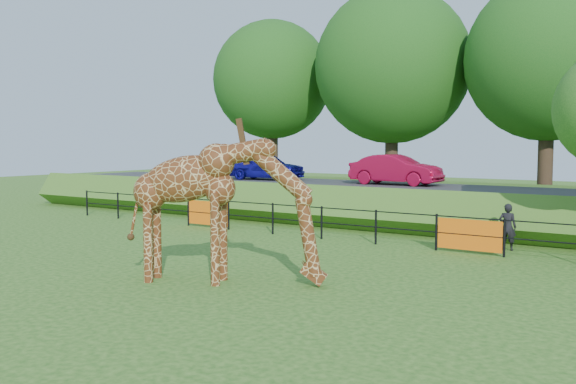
% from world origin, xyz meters
% --- Properties ---
extents(ground, '(90.00, 90.00, 0.00)m').
position_xyz_m(ground, '(0.00, 0.00, 0.00)').
color(ground, '#235415').
rests_on(ground, ground).
extents(giraffe, '(4.66, 2.64, 3.35)m').
position_xyz_m(giraffe, '(-0.41, 1.07, 1.68)').
color(giraffe, '#5D2D13').
rests_on(giraffe, ground).
extents(perimeter_fence, '(28.07, 0.10, 1.10)m').
position_xyz_m(perimeter_fence, '(0.00, 8.00, 0.55)').
color(perimeter_fence, black).
rests_on(perimeter_fence, ground).
extents(embankment, '(40.00, 9.00, 1.30)m').
position_xyz_m(embankment, '(0.00, 15.50, 0.65)').
color(embankment, '#235415').
rests_on(embankment, ground).
extents(road, '(40.00, 5.00, 0.12)m').
position_xyz_m(road, '(0.00, 14.00, 1.36)').
color(road, '#313234').
rests_on(road, embankment).
extents(car_blue, '(3.92, 1.93, 1.28)m').
position_xyz_m(car_blue, '(-8.99, 14.40, 2.06)').
color(car_blue, '#1913A2').
rests_on(car_blue, road).
extents(car_red, '(3.88, 1.42, 1.27)m').
position_xyz_m(car_red, '(-2.38, 14.66, 2.05)').
color(car_red, '#B90D34').
rests_on(car_red, road).
extents(visitor, '(0.55, 0.39, 1.41)m').
position_xyz_m(visitor, '(3.75, 9.23, 0.70)').
color(visitor, black).
rests_on(visitor, ground).
extents(bg_tree_line, '(37.30, 8.80, 11.82)m').
position_xyz_m(bg_tree_line, '(1.89, 22.00, 7.19)').
color(bg_tree_line, '#322416').
rests_on(bg_tree_line, ground).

